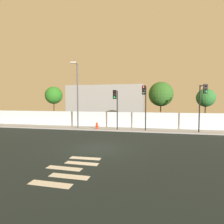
% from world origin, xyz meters
% --- Properties ---
extents(ground_plane, '(80.00, 80.00, 0.00)m').
position_xyz_m(ground_plane, '(0.00, 0.00, 0.00)').
color(ground_plane, black).
extents(sidewalk, '(36.00, 2.40, 0.15)m').
position_xyz_m(sidewalk, '(0.00, 8.20, 0.07)').
color(sidewalk, '#9B9B9B').
rests_on(sidewalk, ground).
extents(perimeter_wall, '(36.00, 0.18, 1.80)m').
position_xyz_m(perimeter_wall, '(0.00, 9.49, 1.05)').
color(perimeter_wall, silver).
rests_on(perimeter_wall, sidewalk).
extents(crosswalk_marking, '(2.47, 3.88, 0.01)m').
position_xyz_m(crosswalk_marking, '(-0.08, -4.10, 0.00)').
color(crosswalk_marking, silver).
rests_on(crosswalk_marking, ground).
extents(traffic_light_left, '(0.41, 1.27, 4.66)m').
position_xyz_m(traffic_light_left, '(2.96, 7.00, 3.55)').
color(traffic_light_left, black).
rests_on(traffic_light_left, sidewalk).
extents(traffic_light_center, '(0.49, 1.29, 4.70)m').
position_xyz_m(traffic_light_center, '(8.47, 6.99, 3.58)').
color(traffic_light_center, black).
rests_on(traffic_light_center, sidewalk).
extents(traffic_light_right, '(0.34, 1.72, 4.23)m').
position_xyz_m(traffic_light_right, '(-0.00, 6.72, 3.27)').
color(traffic_light_right, black).
rests_on(traffic_light_right, sidewalk).
extents(street_lamp_curbside, '(0.62, 1.63, 7.37)m').
position_xyz_m(street_lamp_curbside, '(-4.67, 7.56, 4.42)').
color(street_lamp_curbside, '#4C4C51').
rests_on(street_lamp_curbside, sidewalk).
extents(fire_hydrant, '(0.44, 0.26, 0.72)m').
position_xyz_m(fire_hydrant, '(-2.29, 7.42, 0.54)').
color(fire_hydrant, red).
rests_on(fire_hydrant, sidewalk).
extents(roadside_tree_leftmost, '(2.37, 2.37, 5.25)m').
position_xyz_m(roadside_tree_leftmost, '(-9.57, 11.03, 4.04)').
color(roadside_tree_leftmost, brown).
rests_on(roadside_tree_leftmost, ground).
extents(roadside_tree_midleft, '(2.97, 2.97, 5.59)m').
position_xyz_m(roadside_tree_midleft, '(4.76, 11.03, 4.10)').
color(roadside_tree_midleft, brown).
rests_on(roadside_tree_midleft, ground).
extents(roadside_tree_midright, '(2.12, 2.12, 4.72)m').
position_xyz_m(roadside_tree_midright, '(9.80, 11.03, 3.64)').
color(roadside_tree_midright, brown).
rests_on(roadside_tree_midright, ground).
extents(low_building_distant, '(14.69, 6.00, 6.26)m').
position_xyz_m(low_building_distant, '(-5.18, 23.49, 3.13)').
color(low_building_distant, '#9A9A9A').
rests_on(low_building_distant, ground).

